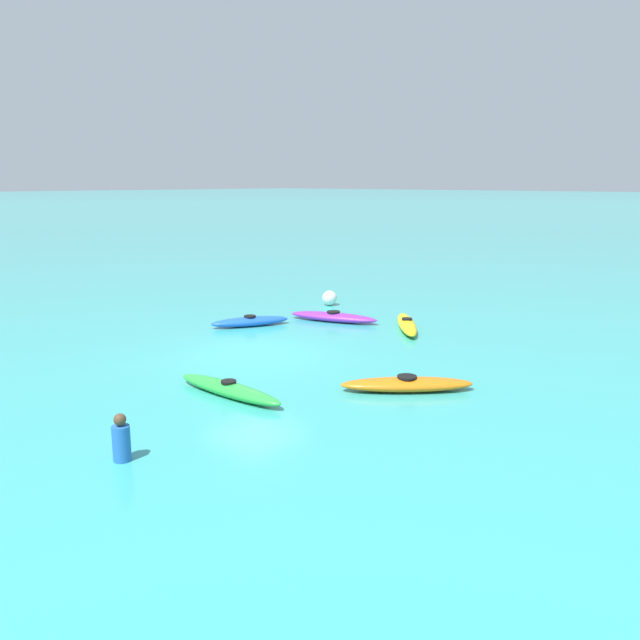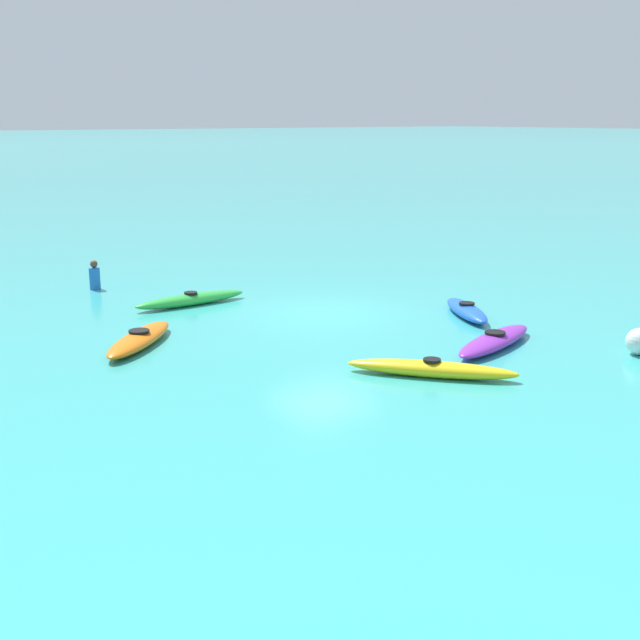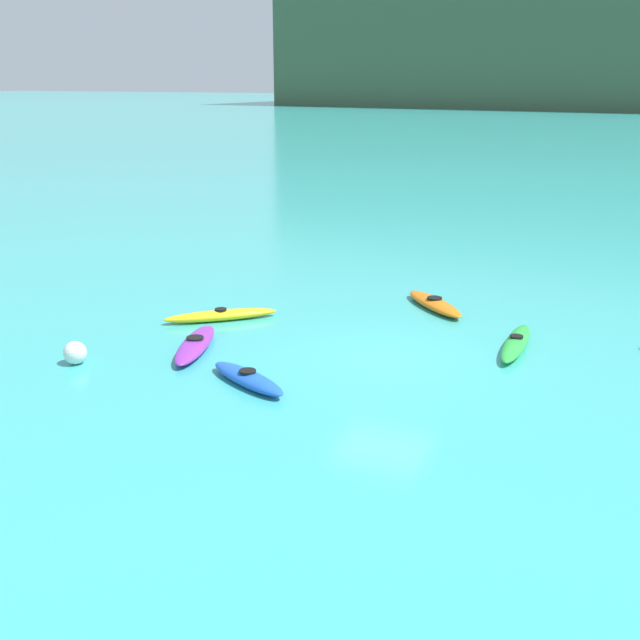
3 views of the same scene
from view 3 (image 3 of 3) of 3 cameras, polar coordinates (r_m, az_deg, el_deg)
name	(u,v)px [view 3 (image 3 of 3)]	position (r m, az deg, el deg)	size (l,w,h in m)	color
ground_plane	(384,361)	(20.48, 4.61, -2.96)	(600.00, 600.00, 0.00)	#38ADA8
headland_cliff	(524,29)	(203.04, 14.43, 19.60)	(108.66, 48.05, 35.11)	#42563D
kayak_orange	(434,304)	(25.20, 8.22, 1.17)	(2.72, 2.77, 0.37)	orange
kayak_green	(516,343)	(21.92, 13.91, -1.61)	(0.65, 3.33, 0.37)	green
kayak_yellow	(221,315)	(23.92, -7.13, 0.34)	(2.95, 2.63, 0.37)	yellow
kayak_blue	(248,378)	(18.90, -5.21, -4.20)	(2.70, 1.79, 0.37)	blue
kayak_purple	(195,344)	(21.43, -8.95, -1.74)	(1.72, 3.32, 0.37)	purple
buoy_white	(75,353)	(21.07, -17.19, -2.26)	(0.59, 0.59, 0.59)	white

